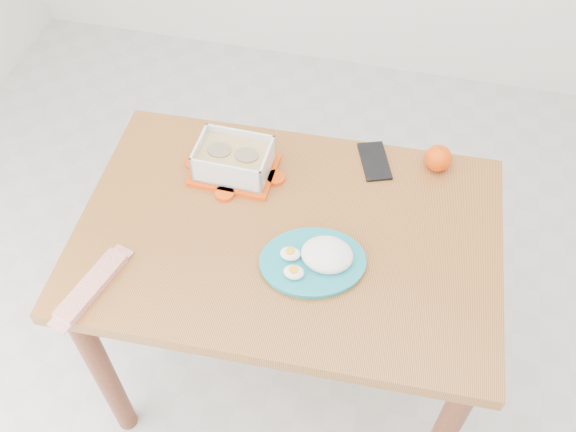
% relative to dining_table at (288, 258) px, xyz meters
% --- Properties ---
extents(ground, '(3.50, 3.50, 0.00)m').
position_rel_dining_table_xyz_m(ground, '(0.06, -0.09, -0.63)').
color(ground, '#B7B7B2').
rests_on(ground, ground).
extents(dining_table, '(1.08, 0.74, 0.75)m').
position_rel_dining_table_xyz_m(dining_table, '(0.00, 0.00, 0.00)').
color(dining_table, '#A96930').
rests_on(dining_table, ground).
extents(food_container, '(0.22, 0.17, 0.09)m').
position_rel_dining_table_xyz_m(food_container, '(-0.19, 0.16, 0.16)').
color(food_container, '#E54206').
rests_on(food_container, dining_table).
extents(orange_fruit, '(0.07, 0.07, 0.07)m').
position_rel_dining_table_xyz_m(orange_fruit, '(0.34, 0.30, 0.15)').
color(orange_fruit, '#EE4504').
rests_on(orange_fruit, dining_table).
extents(rice_plate, '(0.31, 0.31, 0.07)m').
position_rel_dining_table_xyz_m(rice_plate, '(0.09, -0.08, 0.14)').
color(rice_plate, teal).
rests_on(rice_plate, dining_table).
extents(candy_bar, '(0.10, 0.21, 0.02)m').
position_rel_dining_table_xyz_m(candy_bar, '(-0.40, -0.27, 0.13)').
color(candy_bar, red).
rests_on(candy_bar, dining_table).
extents(smartphone, '(0.11, 0.16, 0.01)m').
position_rel_dining_table_xyz_m(smartphone, '(0.17, 0.28, 0.12)').
color(smartphone, black).
rests_on(smartphone, dining_table).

